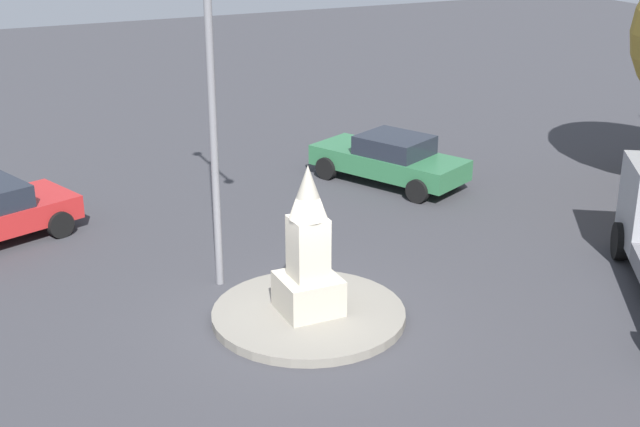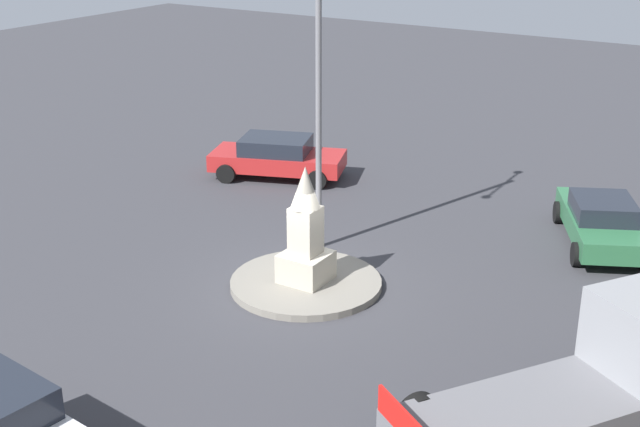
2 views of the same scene
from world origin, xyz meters
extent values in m
plane|color=#38383D|center=(0.00, 0.00, 0.00)|extent=(80.00, 80.00, 0.00)
cylinder|color=gray|center=(0.00, 0.00, 0.09)|extent=(3.76, 3.76, 0.18)
cube|color=#B2AA99|center=(0.00, 0.00, 0.54)|extent=(1.11, 1.11, 0.72)
cube|color=#B2AA99|center=(0.00, 0.00, 1.50)|extent=(0.65, 0.65, 1.20)
cone|color=#B2AA99|center=(0.00, 0.00, 2.61)|extent=(0.72, 0.72, 1.03)
cylinder|color=slate|center=(2.25, 1.04, 4.27)|extent=(0.16, 0.16, 8.55)
cube|color=#2D6B42|center=(6.54, -5.40, 0.60)|extent=(4.70, 3.45, 0.56)
cube|color=#1E232D|center=(6.37, -5.48, 1.14)|extent=(2.33, 2.20, 0.51)
cylinder|color=black|center=(7.56, -3.96, 0.32)|extent=(0.67, 0.48, 0.64)
cylinder|color=black|center=(8.30, -5.49, 0.32)|extent=(0.67, 0.48, 0.64)
cylinder|color=black|center=(4.79, -5.31, 0.32)|extent=(0.67, 0.48, 0.64)
cube|color=#B22323|center=(6.61, 5.42, 0.60)|extent=(3.26, 4.81, 0.56)
cube|color=#1E232D|center=(6.59, 5.48, 1.14)|extent=(2.36, 2.70, 0.52)
cylinder|color=black|center=(5.21, 6.56, 0.32)|extent=(0.43, 0.68, 0.64)
cylinder|color=black|center=(6.93, 7.20, 0.32)|extent=(0.43, 0.68, 0.64)
cylinder|color=black|center=(6.29, 3.64, 0.32)|extent=(0.43, 0.68, 0.64)
cylinder|color=black|center=(8.01, 4.28, 0.32)|extent=(0.43, 0.68, 0.64)
cube|color=slate|center=(-3.51, -6.56, 0.62)|extent=(4.68, 4.00, 0.40)
cube|color=red|center=(-5.29, -5.39, 1.07)|extent=(1.08, 1.59, 0.50)
cylinder|color=black|center=(-0.30, -7.52, 0.42)|extent=(0.86, 0.70, 0.84)
cylinder|color=black|center=(-4.05, -5.05, 0.42)|extent=(0.86, 0.70, 0.84)
camera|label=1|loc=(-13.80, 6.18, 7.93)|focal=49.06mm
camera|label=2|loc=(-15.82, -10.31, 9.23)|focal=47.43mm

